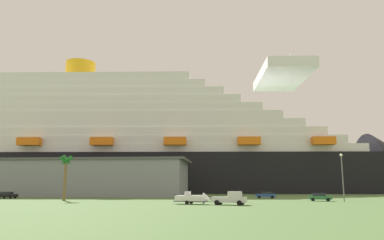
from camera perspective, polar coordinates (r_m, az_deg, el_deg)
The scene contains 10 objects.
ground_plane at distance 101.39m, azimuth 2.36°, elevation -11.84°, with size 600.00×600.00×0.00m, color #4C6B38.
cruise_ship at distance 150.58m, azimuth -8.36°, elevation -4.30°, with size 227.95×56.08×64.97m.
terminal_building at distance 113.58m, azimuth -17.07°, elevation -8.58°, with size 65.03×25.95×10.42m.
pickup_truck at distance 61.93m, azimuth 6.00°, elevation -12.03°, with size 5.90×3.22×2.20m.
small_boat_on_trailer at distance 63.75m, azimuth 0.37°, elevation -12.09°, with size 7.04×3.24×2.15m.
palm_tree at distance 82.49m, azimuth -19.01°, elevation -6.69°, with size 3.10×3.01×9.43m.
street_lamp at distance 78.21m, azimuth 22.30°, elevation -7.32°, with size 0.56×0.56×9.31m.
parked_car_green_wagon at distance 80.32m, azimuth 19.24°, elevation -11.21°, with size 4.62×2.58×1.58m.
parked_car_blue_suv at distance 92.75m, azimuth 11.39°, elevation -11.32°, with size 4.76×2.09×1.58m.
parked_car_black_coupe at distance 100.71m, azimuth -26.79°, elevation -10.34°, with size 4.60×2.28×1.58m.
Camera 1 is at (8.85, -70.95, 3.32)m, focal length 34.33 mm.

